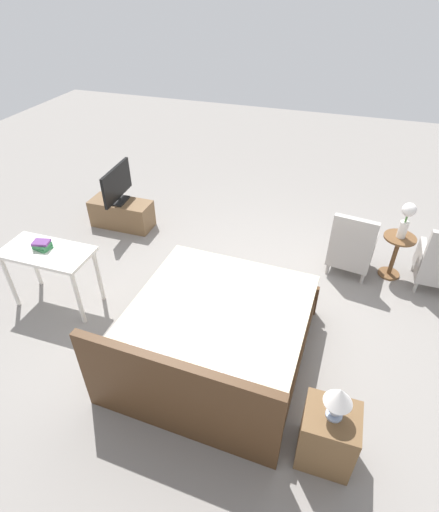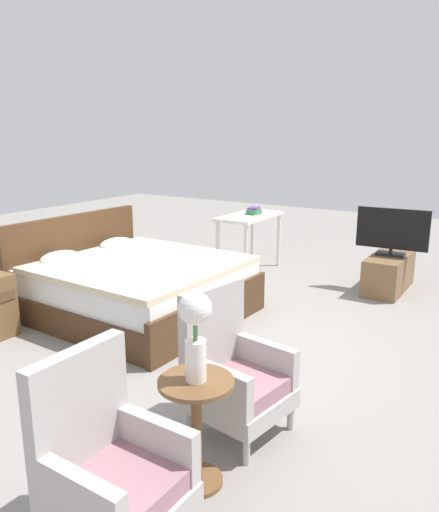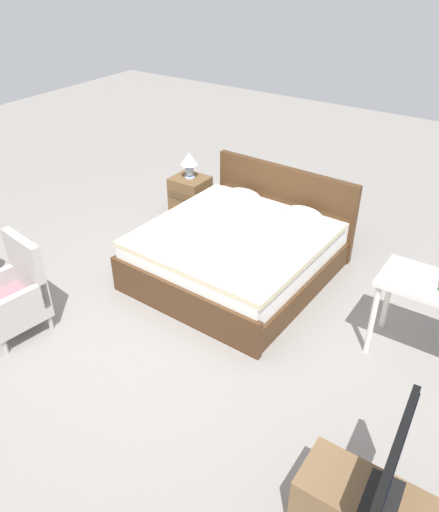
{
  "view_description": "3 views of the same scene",
  "coord_description": "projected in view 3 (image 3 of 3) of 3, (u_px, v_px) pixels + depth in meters",
  "views": [
    {
      "loc": [
        -0.89,
        3.71,
        3.41
      ],
      "look_at": [
        0.22,
        0.33,
        0.78
      ],
      "focal_mm": 28.0,
      "sensor_mm": 36.0,
      "label": 1
    },
    {
      "loc": [
        -3.66,
        -2.35,
        1.85
      ],
      "look_at": [
        0.11,
        0.04,
        0.74
      ],
      "focal_mm": 35.0,
      "sensor_mm": 36.0,
      "label": 2
    },
    {
      "loc": [
        2.43,
        -2.89,
        3.16
      ],
      "look_at": [
        0.25,
        0.34,
        0.68
      ],
      "focal_mm": 35.0,
      "sensor_mm": 36.0,
      "label": 3
    }
  ],
  "objects": [
    {
      "name": "nightstand",
      "position": [
        190.0,
        199.0,
        6.51
      ],
      "size": [
        0.44,
        0.41,
        0.59
      ],
      "color": "brown",
      "rests_on": "ground_plane"
    },
    {
      "name": "armchair_by_window_right",
      "position": [
        15.0,
        295.0,
        4.61
      ],
      "size": [
        0.61,
        0.61,
        0.92
      ],
      "color": "#ADA8A3",
      "rests_on": "ground_plane"
    },
    {
      "name": "tv_flatscreen",
      "position": [
        391.0,
        469.0,
        2.71
      ],
      "size": [
        0.22,
        0.82,
        0.56
      ],
      "color": "black",
      "rests_on": "tv_stand"
    },
    {
      "name": "table_lamp",
      "position": [
        189.0,
        162.0,
        6.23
      ],
      "size": [
        0.22,
        0.22,
        0.33
      ],
      "color": "#9EADC6",
      "rests_on": "nightstand"
    },
    {
      "name": "ground_plane",
      "position": [
        179.0,
        322.0,
        4.86
      ],
      "size": [
        16.0,
        16.0,
        0.0
      ],
      "primitive_type": "plane",
      "color": "gray"
    },
    {
      "name": "bed",
      "position": [
        240.0,
        250.0,
        5.42
      ],
      "size": [
        1.88,
        2.06,
        0.96
      ],
      "color": "#472D19",
      "rests_on": "ground_plane"
    }
  ]
}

